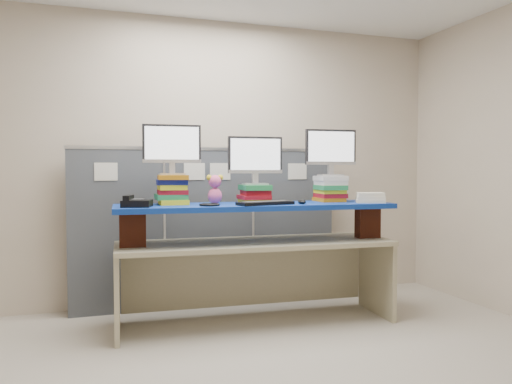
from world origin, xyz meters
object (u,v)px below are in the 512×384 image
object	(u,v)px
desk	(256,258)
monitor_center	(255,158)
monitor_left	(172,146)
keyboard	(265,203)
monitor_right	(331,150)
blue_board	(256,206)
desk_phone	(136,203)

from	to	relation	value
desk	monitor_center	distance (m)	0.87
monitor_left	keyboard	distance (m)	0.91
monitor_right	keyboard	size ratio (longest dim) A/B	0.96
monitor_center	monitor_right	distance (m)	0.71
blue_board	monitor_left	distance (m)	0.86
blue_board	desk	bearing A→B (deg)	0.00
monitor_right	desk_phone	distance (m)	1.80
monitor_right	desk_phone	world-z (taller)	monitor_right
monitor_left	monitor_center	xyz separation A→B (m)	(0.72, -0.04, -0.09)
desk	monitor_right	size ratio (longest dim) A/B	4.89
monitor_center	keyboard	distance (m)	0.46
monitor_left	desk_phone	bearing A→B (deg)	-143.55
monitor_center	monitor_left	bearing A→B (deg)	180.00
keyboard	desk_phone	bearing A→B (deg)	161.15
keyboard	desk_phone	world-z (taller)	desk_phone
keyboard	monitor_left	bearing A→B (deg)	143.57
monitor_right	monitor_left	bearing A→B (deg)	-180.00
monitor_right	keyboard	xyz separation A→B (m)	(-0.71, -0.23, -0.46)
monitor_right	desk_phone	xyz separation A→B (m)	(-1.74, -0.14, -0.44)
desk_phone	monitor_center	bearing A→B (deg)	25.11
monitor_center	keyboard	size ratio (longest dim) A/B	0.96
desk	monitor_right	distance (m)	1.19
monitor_center	blue_board	bearing A→B (deg)	-101.94
desk	desk_phone	xyz separation A→B (m)	(-1.00, -0.06, 0.50)
monitor_right	keyboard	distance (m)	0.87
monitor_left	monitor_right	distance (m)	1.43
blue_board	desk_phone	xyz separation A→B (m)	(-1.00, -0.06, 0.06)
blue_board	monitor_right	bearing A→B (deg)	9.15
blue_board	monitor_center	bearing A→B (deg)	78.06
monitor_left	monitor_right	bearing A→B (deg)	0.00
desk	keyboard	size ratio (longest dim) A/B	4.70
monitor_right	keyboard	bearing A→B (deg)	-159.12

